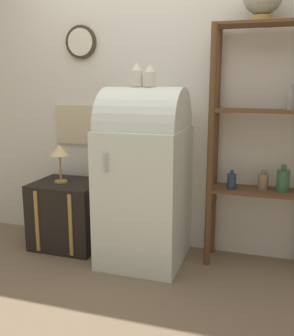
% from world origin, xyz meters
% --- Properties ---
extents(ground_plane, '(12.00, 12.00, 0.00)m').
position_xyz_m(ground_plane, '(0.00, 0.00, 0.00)').
color(ground_plane, '#7A664C').
extents(wall_back, '(7.00, 0.09, 2.70)m').
position_xyz_m(wall_back, '(-0.00, 0.57, 1.35)').
color(wall_back, silver).
rests_on(wall_back, ground_plane).
extents(refrigerator, '(0.63, 0.71, 1.38)m').
position_xyz_m(refrigerator, '(-0.00, 0.21, 0.71)').
color(refrigerator, silver).
rests_on(refrigerator, ground_plane).
extents(suitcase_trunk, '(0.57, 0.50, 0.57)m').
position_xyz_m(suitcase_trunk, '(-0.72, 0.27, 0.29)').
color(suitcase_trunk, black).
rests_on(suitcase_trunk, ground_plane).
extents(shelf_unit, '(0.76, 0.30, 1.82)m').
position_xyz_m(shelf_unit, '(0.87, 0.38, 1.01)').
color(shelf_unit, brown).
rests_on(shelf_unit, ground_plane).
extents(vase_left, '(0.09, 0.09, 0.18)m').
position_xyz_m(vase_left, '(-0.06, 0.21, 1.46)').
color(vase_left, silver).
rests_on(vase_left, refrigerator).
extents(vase_center, '(0.10, 0.10, 0.16)m').
position_xyz_m(vase_center, '(0.04, 0.21, 1.46)').
color(vase_center, silver).
rests_on(vase_center, refrigerator).
extents(desk_lamp, '(0.16, 0.16, 0.33)m').
position_xyz_m(desk_lamp, '(-0.76, 0.24, 0.83)').
color(desk_lamp, '#AD8942').
rests_on(desk_lamp, suitcase_trunk).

